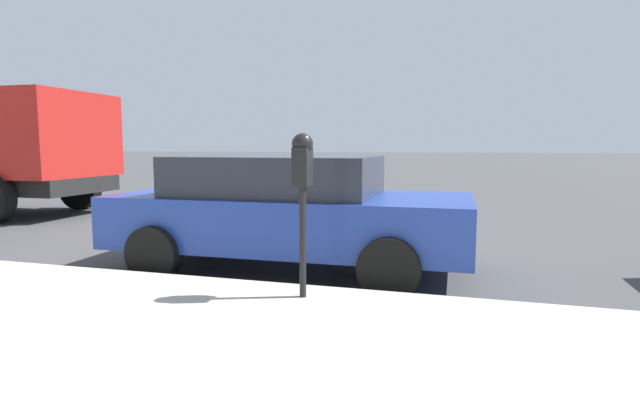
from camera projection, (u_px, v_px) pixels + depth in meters
name	position (u px, v px, depth m)	size (l,w,h in m)	color
ground_plane	(293.00, 251.00, 7.30)	(220.00, 220.00, 0.00)	#424244
parking_meter	(303.00, 173.00, 4.42)	(0.21, 0.19, 1.48)	black
car_blue	(288.00, 209.00, 6.18)	(2.09, 4.34, 1.41)	navy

